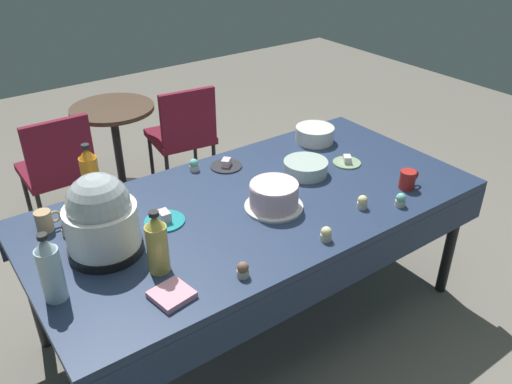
# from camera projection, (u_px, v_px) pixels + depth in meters

# --- Properties ---
(ground) EXTENTS (9.00, 9.00, 0.00)m
(ground) POSITION_uv_depth(u_px,v_px,m) (256.00, 315.00, 2.94)
(ground) COLOR slate
(potluck_table) EXTENTS (2.20, 1.10, 0.75)m
(potluck_table) POSITION_uv_depth(u_px,v_px,m) (256.00, 211.00, 2.60)
(potluck_table) COLOR navy
(potluck_table) RESTS_ON ground
(frosted_layer_cake) EXTENTS (0.28, 0.28, 0.13)m
(frosted_layer_cake) POSITION_uv_depth(u_px,v_px,m) (274.00, 196.00, 2.48)
(frosted_layer_cake) COLOR silver
(frosted_layer_cake) RESTS_ON potluck_table
(slow_cooker) EXTENTS (0.31, 0.31, 0.36)m
(slow_cooker) POSITION_uv_depth(u_px,v_px,m) (101.00, 219.00, 2.12)
(slow_cooker) COLOR black
(slow_cooker) RESTS_ON potluck_table
(glass_salad_bowl) EXTENTS (0.24, 0.24, 0.07)m
(glass_salad_bowl) POSITION_uv_depth(u_px,v_px,m) (306.00, 167.00, 2.79)
(glass_salad_bowl) COLOR #B2C6BC
(glass_salad_bowl) RESTS_ON potluck_table
(ceramic_snack_bowl) EXTENTS (0.23, 0.23, 0.09)m
(ceramic_snack_bowl) POSITION_uv_depth(u_px,v_px,m) (315.00, 134.00, 3.14)
(ceramic_snack_bowl) COLOR silver
(ceramic_snack_bowl) RESTS_ON potluck_table
(dessert_plate_sage) EXTENTS (0.16, 0.16, 0.05)m
(dessert_plate_sage) POSITION_uv_depth(u_px,v_px,m) (347.00, 162.00, 2.91)
(dessert_plate_sage) COLOR #8CA87F
(dessert_plate_sage) RESTS_ON potluck_table
(dessert_plate_charcoal) EXTENTS (0.17, 0.17, 0.05)m
(dessert_plate_charcoal) POSITION_uv_depth(u_px,v_px,m) (226.00, 165.00, 2.87)
(dessert_plate_charcoal) COLOR #2D2D33
(dessert_plate_charcoal) RESTS_ON potluck_table
(dessert_plate_teal) EXTENTS (0.19, 0.19, 0.06)m
(dessert_plate_teal) POSITION_uv_depth(u_px,v_px,m) (165.00, 219.00, 2.40)
(dessert_plate_teal) COLOR teal
(dessert_plate_teal) RESTS_ON potluck_table
(cupcake_cocoa) EXTENTS (0.05, 0.05, 0.07)m
(cupcake_cocoa) POSITION_uv_depth(u_px,v_px,m) (401.00, 200.00, 2.51)
(cupcake_cocoa) COLOR beige
(cupcake_cocoa) RESTS_ON potluck_table
(cupcake_rose) EXTENTS (0.05, 0.05, 0.07)m
(cupcake_rose) POSITION_uv_depth(u_px,v_px,m) (326.00, 234.00, 2.26)
(cupcake_rose) COLOR beige
(cupcake_rose) RESTS_ON potluck_table
(cupcake_berry) EXTENTS (0.05, 0.05, 0.07)m
(cupcake_berry) POSITION_uv_depth(u_px,v_px,m) (362.00, 202.00, 2.49)
(cupcake_berry) COLOR beige
(cupcake_berry) RESTS_ON potluck_table
(cupcake_mint) EXTENTS (0.05, 0.05, 0.07)m
(cupcake_mint) POSITION_uv_depth(u_px,v_px,m) (243.00, 270.00, 2.05)
(cupcake_mint) COLOR beige
(cupcake_mint) RESTS_ON potluck_table
(cupcake_vanilla) EXTENTS (0.05, 0.05, 0.07)m
(cupcake_vanilla) POSITION_uv_depth(u_px,v_px,m) (67.00, 228.00, 2.30)
(cupcake_vanilla) COLOR beige
(cupcake_vanilla) RESTS_ON potluck_table
(cupcake_lemon) EXTENTS (0.05, 0.05, 0.07)m
(cupcake_lemon) POSITION_uv_depth(u_px,v_px,m) (194.00, 165.00, 2.83)
(cupcake_lemon) COLOR beige
(cupcake_lemon) RESTS_ON potluck_table
(soda_bottle_water) EXTENTS (0.09, 0.09, 0.29)m
(soda_bottle_water) POSITION_uv_depth(u_px,v_px,m) (50.00, 270.00, 1.89)
(soda_bottle_water) COLOR silver
(soda_bottle_water) RESTS_ON potluck_table
(soda_bottle_orange_juice) EXTENTS (0.08, 0.08, 0.32)m
(soda_bottle_orange_juice) POSITION_uv_depth(u_px,v_px,m) (91.00, 177.00, 2.47)
(soda_bottle_orange_juice) COLOR orange
(soda_bottle_orange_juice) RESTS_ON potluck_table
(soda_bottle_ginger_ale) EXTENTS (0.09, 0.09, 0.28)m
(soda_bottle_ginger_ale) POSITION_uv_depth(u_px,v_px,m) (157.00, 244.00, 2.04)
(soda_bottle_ginger_ale) COLOR gold
(soda_bottle_ginger_ale) RESTS_ON potluck_table
(coffee_mug_tan) EXTENTS (0.12, 0.07, 0.10)m
(coffee_mug_tan) POSITION_uv_depth(u_px,v_px,m) (45.00, 221.00, 2.32)
(coffee_mug_tan) COLOR tan
(coffee_mug_tan) RESTS_ON potluck_table
(coffee_mug_red) EXTENTS (0.12, 0.08, 0.10)m
(coffee_mug_red) POSITION_uv_depth(u_px,v_px,m) (408.00, 179.00, 2.65)
(coffee_mug_red) COLOR #B2231E
(coffee_mug_red) RESTS_ON potluck_table
(paper_napkin_stack) EXTENTS (0.16, 0.16, 0.02)m
(paper_napkin_stack) POSITION_uv_depth(u_px,v_px,m) (172.00, 295.00, 1.96)
(paper_napkin_stack) COLOR pink
(paper_napkin_stack) RESTS_ON potluck_table
(maroon_chair_left) EXTENTS (0.44, 0.44, 0.85)m
(maroon_chair_left) POSITION_uv_depth(u_px,v_px,m) (58.00, 166.00, 3.45)
(maroon_chair_left) COLOR maroon
(maroon_chair_left) RESTS_ON ground
(maroon_chair_right) EXTENTS (0.49, 0.49, 0.85)m
(maroon_chair_right) POSITION_uv_depth(u_px,v_px,m) (183.00, 132.00, 3.93)
(maroon_chair_right) COLOR maroon
(maroon_chair_right) RESTS_ON ground
(round_cafe_table) EXTENTS (0.60, 0.60, 0.72)m
(round_cafe_table) POSITION_uv_depth(u_px,v_px,m) (116.00, 135.00, 3.86)
(round_cafe_table) COLOR #473323
(round_cafe_table) RESTS_ON ground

